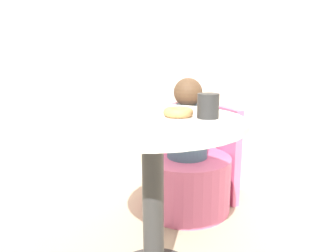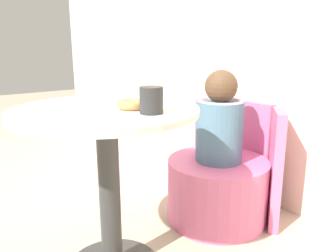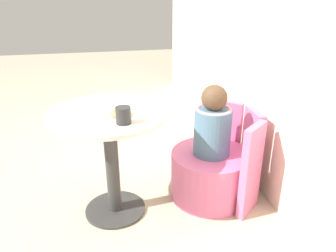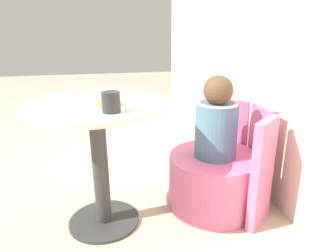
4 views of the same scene
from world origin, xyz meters
name	(u,v)px [view 1 (image 1 of 4)]	position (x,y,z in m)	size (l,w,h in m)	color
back_wall	(202,24)	(0.00, 1.13, 1.20)	(6.00, 0.06, 2.40)	beige
round_table	(153,166)	(0.05, 0.01, 0.53)	(0.74, 0.74, 0.73)	#333333
tub_chair	(187,182)	(0.02, 0.70, 0.18)	(0.56, 0.56, 0.35)	#DB6693
booth_backrest	(195,151)	(0.02, 0.93, 0.32)	(0.66, 0.24, 0.64)	#DB6693
child_figure	(188,122)	(0.02, 0.70, 0.57)	(0.25, 0.25, 0.50)	slate
donut	(178,112)	(0.14, 0.08, 0.75)	(0.12, 0.12, 0.03)	tan
cup	(208,106)	(0.26, 0.08, 0.78)	(0.09, 0.09, 0.10)	#2D2D2D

